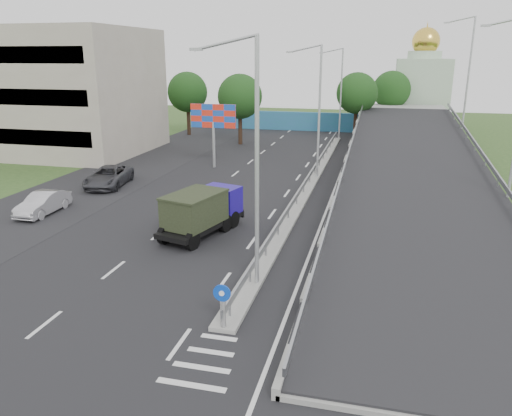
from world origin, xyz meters
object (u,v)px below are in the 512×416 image
(lamp_post_near, at_px, (252,152))
(parked_car_c, at_px, (109,177))
(dump_truck, at_px, (202,210))
(church, at_px, (422,87))
(lamp_post_mid, at_px, (317,105))
(billboard, at_px, (213,120))
(sign_bollard, at_px, (223,306))
(parked_car_b, at_px, (43,203))
(lamp_post_far, at_px, (339,89))

(lamp_post_near, distance_m, parked_car_c, 20.86)
(dump_truck, bearing_deg, church, 88.73)
(lamp_post_mid, height_order, parked_car_c, lamp_post_mid)
(lamp_post_near, distance_m, dump_truck, 8.34)
(billboard, bearing_deg, sign_bollard, -70.79)
(church, xyz_separation_m, dump_truck, (-14.16, -48.36, -3.92))
(church, height_order, parked_car_b, church)
(church, height_order, dump_truck, church)
(lamp_post_far, height_order, billboard, lamp_post_far)
(church, bearing_deg, lamp_post_far, -125.24)
(lamp_post_near, height_order, parked_car_c, lamp_post_near)
(lamp_post_mid, distance_m, church, 35.41)
(sign_bollard, bearing_deg, billboard, 109.21)
(lamp_post_mid, distance_m, dump_truck, 15.62)
(lamp_post_near, relative_size, church, 0.73)
(billboard, distance_m, dump_truck, 17.29)
(lamp_post_mid, bearing_deg, parked_car_c, -157.39)
(lamp_post_near, bearing_deg, billboard, 112.49)
(dump_truck, relative_size, parked_car_b, 1.45)
(parked_car_b, bearing_deg, lamp_post_mid, 40.24)
(lamp_post_far, relative_size, parked_car_b, 2.43)
(sign_bollard, xyz_separation_m, lamp_post_mid, (0.11, 23.83, 4.77))
(lamp_post_near, distance_m, church, 54.90)
(sign_bollard, relative_size, parked_car_b, 0.40)
(sign_bollard, distance_m, dump_truck, 10.35)
(sign_bollard, height_order, lamp_post_near, lamp_post_near)
(lamp_post_mid, xyz_separation_m, parked_car_b, (-15.17, -13.29, -5.13))
(lamp_post_near, distance_m, lamp_post_mid, 20.00)
(sign_bollard, xyz_separation_m, church, (10.00, 57.83, 4.28))
(lamp_post_mid, relative_size, parked_car_b, 2.43)
(sign_bollard, distance_m, lamp_post_mid, 24.30)
(lamp_post_far, xyz_separation_m, billboard, (-9.11, -18.00, -1.62))
(sign_bollard, relative_size, lamp_post_far, 0.17)
(church, distance_m, dump_truck, 50.55)
(church, relative_size, billboard, 2.51)
(billboard, bearing_deg, church, 59.30)
(sign_bollard, bearing_deg, parked_car_c, 129.59)
(lamp_post_far, relative_size, dump_truck, 1.68)
(lamp_post_mid, relative_size, church, 0.73)
(church, distance_m, billboard, 37.23)
(billboard, distance_m, parked_car_b, 16.81)
(sign_bollard, distance_m, billboard, 27.53)
(lamp_post_mid, bearing_deg, church, 73.78)
(billboard, relative_size, dump_truck, 0.91)
(church, bearing_deg, lamp_post_near, -100.38)
(parked_car_c, bearing_deg, sign_bollard, -59.75)
(lamp_post_near, height_order, parked_car_b, lamp_post_near)
(sign_bollard, xyz_separation_m, lamp_post_near, (0.11, 3.83, 4.77))
(sign_bollard, height_order, church, church)
(church, bearing_deg, sign_bollard, -99.81)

